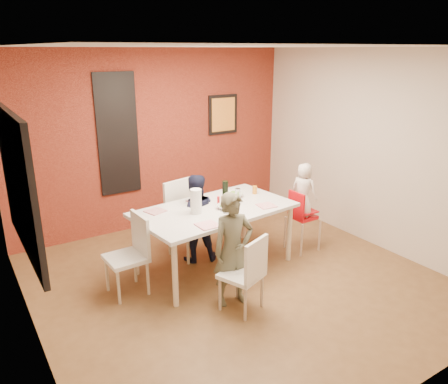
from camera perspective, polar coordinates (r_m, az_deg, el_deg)
ground at (r=5.41m, az=1.75°, el=-11.48°), size 4.50×4.50×0.00m
ceiling at (r=4.70m, az=2.08°, el=18.47°), size 4.50×4.50×0.02m
wall_back at (r=6.80m, az=-8.94°, el=6.74°), size 4.50×0.02×2.70m
wall_front at (r=3.39m, az=24.07°, el=-6.55°), size 4.50×0.02×2.70m
wall_left at (r=4.11m, az=-24.97°, el=-2.41°), size 0.02×4.50×2.70m
wall_right at (r=6.39m, az=18.85°, el=5.25°), size 0.02×4.50×2.70m
brick_accent_wall at (r=6.79m, az=-8.87°, el=6.71°), size 4.50×0.02×2.70m
picture_window_frame at (r=4.25m, az=-25.34°, el=1.01°), size 0.05×1.70×1.30m
picture_window_pane at (r=4.25m, az=-25.14°, el=1.04°), size 0.02×1.55×1.15m
glassblock_strip at (r=6.53m, az=-13.72°, el=7.31°), size 0.55×0.03×1.70m
glassblock_surround at (r=6.53m, az=-13.71°, el=7.30°), size 0.60×0.03×1.76m
art_print_frame at (r=7.28m, az=-0.14°, el=10.09°), size 0.54×0.03×0.64m
art_print_canvas at (r=7.26m, az=-0.08°, el=10.08°), size 0.44×0.01×0.54m
dining_table at (r=5.42m, az=-1.24°, el=-2.81°), size 2.04×1.27×0.81m
chair_near at (r=4.62m, az=3.09°, el=-10.23°), size 0.51×0.51×0.85m
chair_far at (r=5.88m, az=-5.15°, el=-2.87°), size 0.56×0.56×1.02m
chair_left at (r=5.08m, az=-11.89°, el=-7.44°), size 0.44×0.44×0.92m
high_chair at (r=6.06m, az=10.04°, el=-2.96°), size 0.37×0.37×0.86m
child_near at (r=4.71m, az=1.19°, el=-7.53°), size 0.50×0.37×1.27m
child_far at (r=5.68m, az=-3.82°, el=-3.43°), size 0.68×0.60×1.17m
toddler at (r=5.95m, az=10.37°, el=0.28°), size 0.35×0.42×0.73m
plate_near_left at (r=4.86m, az=-2.12°, el=-4.34°), size 0.24×0.24×0.01m
plate_far_mid at (r=5.65m, az=-3.64°, el=-1.12°), size 0.25×0.25×0.01m
plate_near_right at (r=5.48m, az=5.57°, el=-1.78°), size 0.23×0.23×0.01m
plate_far_left at (r=5.34m, az=-8.95°, el=-2.48°), size 0.26×0.26×0.01m
salad_bowl_a at (r=5.36m, az=0.26°, el=-1.93°), size 0.29×0.29×0.05m
salad_bowl_b at (r=5.80m, az=1.40°, el=-0.32°), size 0.29×0.29×0.06m
wine_bottle at (r=5.53m, az=0.16°, el=0.02°), size 0.08×0.08×0.29m
wine_glass_a at (r=5.20m, az=0.23°, el=-1.65°), size 0.07×0.07×0.21m
wine_glass_b at (r=5.51m, az=1.79°, el=-0.53°), size 0.07×0.07×0.20m
paper_towel_roll at (r=5.18m, az=-3.68°, el=-1.22°), size 0.13×0.13×0.30m
condiment_red at (r=5.43m, az=-0.74°, el=-1.23°), size 0.03×0.03×0.13m
condiment_green at (r=5.42m, az=0.09°, el=-1.27°), size 0.03×0.03×0.12m
condiment_brown at (r=5.42m, az=-0.20°, el=-1.22°), size 0.03×0.03×0.14m
sippy_cup at (r=5.91m, az=4.04°, el=0.27°), size 0.06×0.06×0.11m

